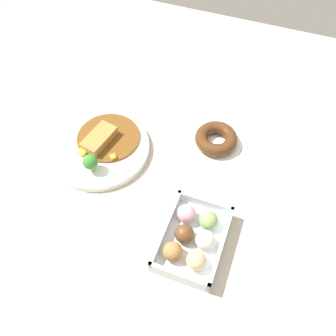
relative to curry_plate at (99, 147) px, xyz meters
The scene contains 4 objects.
ground_plane 0.15m from the curry_plate, 124.14° to the right, with size 1.60×1.60×0.00m, color #B2A893.
curry_plate is the anchor object (origin of this frame).
donut_box 0.35m from the curry_plate, 118.09° to the right, with size 0.19×0.13×0.05m.
chocolate_ring_donut 0.31m from the curry_plate, 65.33° to the right, with size 0.14×0.14×0.04m.
Camera 1 is at (-0.41, -0.25, 0.76)m, focal length 39.06 mm.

